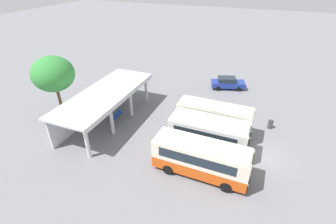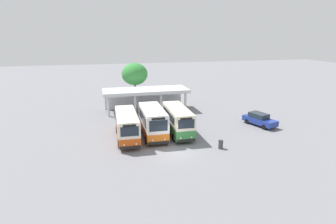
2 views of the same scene
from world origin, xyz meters
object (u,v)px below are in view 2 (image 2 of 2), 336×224
city_bus_middle_cream (178,120)px  waiting_chair_middle_seat (155,108)px  city_bus_second_in_row (153,121)px  waiting_chair_second_from_end (151,108)px  litter_bin_apron (221,144)px  parked_car_flank (259,119)px  waiting_chair_end_by_column (147,109)px  city_bus_nearest_orange (127,125)px

city_bus_middle_cream → waiting_chair_middle_seat: bearing=93.8°
city_bus_second_in_row → waiting_chair_middle_seat: bearing=77.7°
city_bus_middle_cream → waiting_chair_second_from_end: 10.59m
litter_bin_apron → waiting_chair_middle_seat: bearing=103.5°
city_bus_second_in_row → waiting_chair_middle_seat: size_ratio=8.10×
parked_car_flank → waiting_chair_second_from_end: 15.93m
waiting_chair_end_by_column → waiting_chair_middle_seat: same height
city_bus_nearest_orange → waiting_chair_end_by_column: (4.08, 10.76, -1.16)m
city_bus_nearest_orange → waiting_chair_end_by_column: bearing=69.3°
city_bus_nearest_orange → litter_bin_apron: bearing=-29.2°
city_bus_nearest_orange → city_bus_second_in_row: city_bus_second_in_row is taller
waiting_chair_end_by_column → waiting_chair_second_from_end: bearing=-4.2°
city_bus_middle_cream → parked_car_flank: (11.18, 0.52, -0.94)m
city_bus_second_in_row → waiting_chair_end_by_column: 10.74m
parked_car_flank → waiting_chair_middle_seat: parked_car_flank is taller
waiting_chair_second_from_end → litter_bin_apron: bearing=-74.4°
waiting_chair_second_from_end → waiting_chair_middle_seat: (0.61, 0.01, 0.00)m
city_bus_nearest_orange → city_bus_middle_cream: size_ratio=1.05×
city_bus_middle_cream → litter_bin_apron: bearing=-60.0°
city_bus_nearest_orange → waiting_chair_second_from_end: city_bus_nearest_orange is taller
city_bus_middle_cream → waiting_chair_middle_seat: size_ratio=8.59×
waiting_chair_middle_seat → city_bus_second_in_row: bearing=-102.3°
city_bus_middle_cream → waiting_chair_middle_seat: (-0.69, 10.44, -1.24)m
litter_bin_apron → city_bus_middle_cream: bearing=120.0°
waiting_chair_second_from_end → city_bus_nearest_orange: bearing=-113.6°
city_bus_middle_cream → waiting_chair_end_by_column: bearing=100.3°
parked_car_flank → waiting_chair_end_by_column: 16.44m
city_bus_second_in_row → waiting_chair_middle_seat: city_bus_second_in_row is taller
parked_car_flank → waiting_chair_end_by_column: size_ratio=5.59×
city_bus_nearest_orange → waiting_chair_end_by_column: city_bus_nearest_orange is taller
parked_car_flank → waiting_chair_middle_seat: size_ratio=5.59×
city_bus_second_in_row → parked_car_flank: city_bus_second_in_row is taller
city_bus_second_in_row → waiting_chair_second_from_end: size_ratio=8.10×
city_bus_nearest_orange → parked_car_flank: city_bus_nearest_orange is taller
city_bus_middle_cream → litter_bin_apron: 6.35m
city_bus_nearest_orange → waiting_chair_middle_seat: size_ratio=8.99×
parked_car_flank → waiting_chair_middle_seat: bearing=140.1°
city_bus_second_in_row → parked_car_flank: bearing=2.6°
parked_car_flank → litter_bin_apron: size_ratio=5.34×
parked_car_flank → waiting_chair_second_from_end: size_ratio=5.59×
city_bus_second_in_row → waiting_chair_end_by_column: city_bus_second_in_row is taller
city_bus_nearest_orange → city_bus_second_in_row: size_ratio=1.11×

